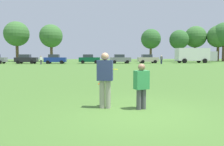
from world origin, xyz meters
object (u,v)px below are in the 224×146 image
object	(u,v)px
parked_car_far_right	(148,59)
box_truck	(195,55)
player_defender	(141,84)
frisbee	(114,69)
traffic_cone	(101,80)
bystander_far_jogger	(161,59)
bystander_field_marshal	(41,59)
parked_car_near_right	(120,59)
player_thrower	(105,77)
parked_car_center	(55,59)
parked_car_mid_right	(89,59)
parked_car_mid_left	(26,59)

from	to	relation	value
parked_car_far_right	box_truck	xyz separation A→B (m)	(10.52, 0.15, 0.83)
player_defender	frisbee	xyz separation A→B (m)	(-0.82, 0.44, 0.44)
traffic_cone	box_truck	xyz separation A→B (m)	(22.69, 32.28, 1.52)
bystander_far_jogger	bystander_field_marshal	xyz separation A→B (m)	(-22.39, 1.08, -0.03)
traffic_cone	parked_car_near_right	bearing A→B (deg)	78.83
player_thrower	player_defender	bearing A→B (deg)	-14.30
parked_car_center	parked_car_far_right	world-z (taller)	same
parked_car_mid_right	parked_car_far_right	size ratio (longest dim) A/B	1.00
player_thrower	box_truck	bearing A→B (deg)	58.90
traffic_cone	bystander_far_jogger	distance (m)	30.77
player_defender	parked_car_mid_right	bearing A→B (deg)	91.28
bystander_far_jogger	frisbee	bearing A→B (deg)	-112.15
parked_car_mid_left	parked_car_near_right	bearing A→B (deg)	-2.17
parked_car_near_right	bystander_far_jogger	world-z (taller)	parked_car_near_right
parked_car_center	frisbee	bearing A→B (deg)	-79.83
parked_car_mid_right	bystander_far_jogger	world-z (taller)	parked_car_mid_right
parked_car_near_right	frisbee	bearing A→B (deg)	-99.51
frisbee	parked_car_mid_left	xyz separation A→B (m)	(-12.36, 38.00, -0.31)
parked_car_mid_left	parked_car_mid_right	xyz separation A→B (m)	(12.33, -0.37, 0.00)
parked_car_mid_right	parked_car_near_right	size ratio (longest dim) A/B	1.00
parked_car_center	player_thrower	bearing A→B (deg)	-80.31
parked_car_center	box_truck	bearing A→B (deg)	1.33
player_defender	box_truck	world-z (taller)	box_truck
parked_car_mid_left	bystander_far_jogger	xyz separation A→B (m)	(25.91, -4.71, 0.00)
frisbee	parked_car_near_right	world-z (taller)	parked_car_near_right
parked_car_center	parked_car_mid_right	world-z (taller)	same
parked_car_mid_left	bystander_far_jogger	distance (m)	26.34
parked_car_mid_right	parked_car_near_right	world-z (taller)	same
player_defender	traffic_cone	distance (m)	6.20
traffic_cone	parked_car_center	size ratio (longest dim) A/B	0.11
parked_car_mid_left	parked_car_far_right	xyz separation A→B (m)	(24.54, -0.21, 0.00)
player_defender	parked_car_near_right	bearing A→B (deg)	81.81
player_thrower	player_defender	distance (m)	1.17
bystander_far_jogger	parked_car_mid_right	bearing A→B (deg)	162.30
parked_car_far_right	parked_car_mid_left	bearing A→B (deg)	179.52
box_truck	traffic_cone	bearing A→B (deg)	-125.11
parked_car_near_right	box_truck	world-z (taller)	box_truck
parked_car_near_right	parked_car_far_right	world-z (taller)	same
parked_car_near_right	traffic_cone	bearing A→B (deg)	-101.17
parked_car_near_right	box_truck	distance (m)	16.48
parked_car_mid_right	box_truck	size ratio (longest dim) A/B	0.50
parked_car_far_right	bystander_field_marshal	size ratio (longest dim) A/B	2.70
frisbee	parked_car_mid_right	size ratio (longest dim) A/B	0.06
player_thrower	box_truck	distance (m)	44.52
traffic_cone	parked_car_far_right	world-z (taller)	parked_car_far_right
parked_car_center	parked_car_mid_right	xyz separation A→B (m)	(6.65, 0.36, 0.00)
bystander_far_jogger	parked_car_center	bearing A→B (deg)	168.90
player_thrower	parked_car_center	xyz separation A→B (m)	(-6.39, 37.43, -0.08)
parked_car_near_right	bystander_far_jogger	size ratio (longest dim) A/B	2.60
frisbee	parked_car_near_right	xyz separation A→B (m)	(6.25, 37.30, -0.31)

